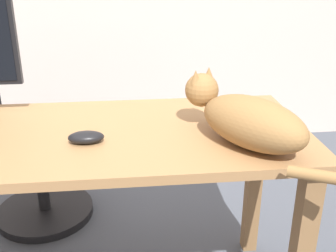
% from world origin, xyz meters
% --- Properties ---
extents(desk, '(1.63, 0.62, 0.71)m').
position_xyz_m(desk, '(0.00, 0.00, 0.61)').
color(desk, '#9E7247').
rests_on(desk, ground_plane).
extents(office_chair, '(0.48, 0.48, 0.89)m').
position_xyz_m(office_chair, '(-0.26, 0.61, 0.38)').
color(office_chair, black).
rests_on(office_chair, ground_plane).
extents(cat, '(0.38, 0.52, 0.20)m').
position_xyz_m(cat, '(0.58, -0.14, 0.80)').
color(cat, olive).
rests_on(cat, desk).
extents(computer_mouse, '(0.11, 0.06, 0.04)m').
position_xyz_m(computer_mouse, '(0.10, -0.08, 0.73)').
color(computer_mouse, black).
rests_on(computer_mouse, desk).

